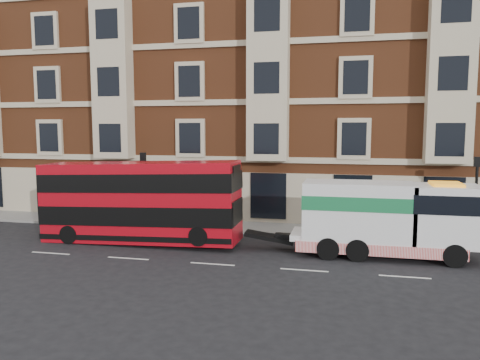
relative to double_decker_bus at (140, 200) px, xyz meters
name	(u,v)px	position (x,y,z in m)	size (l,w,h in m)	color
ground	(212,264)	(4.72, -2.91, -2.21)	(120.00, 120.00, 0.00)	black
sidewalk	(248,227)	(4.72, 4.59, -2.14)	(90.00, 3.00, 0.15)	slate
victorian_terrace	(276,70)	(5.22, 12.09, 7.85)	(45.00, 12.00, 20.40)	brown
lamp_post_west	(144,184)	(-1.28, 3.29, 0.46)	(0.35, 0.15, 4.35)	black
lamp_post_east	(476,193)	(16.72, 3.29, 0.46)	(0.35, 0.15, 4.35)	black
double_decker_bus	(140,200)	(0.00, 0.00, 0.00)	(10.32, 2.37, 4.18)	#AB0915
tow_truck	(384,218)	(12.05, 0.00, -0.39)	(8.26, 2.44, 3.44)	white
pedestrian	(78,205)	(-6.59, 4.83, -1.24)	(0.60, 0.39, 1.64)	#1E1830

